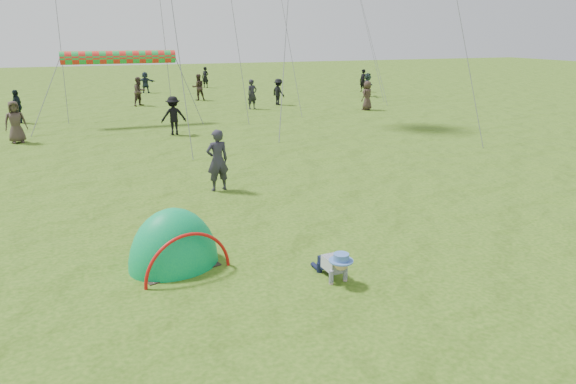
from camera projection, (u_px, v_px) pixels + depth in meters
name	position (u px, v px, depth m)	size (l,w,h in m)	color
ground	(311.00, 280.00, 9.69)	(140.00, 140.00, 0.00)	#294F0F
crawling_toddler	(334.00, 264.00, 9.63)	(0.58, 0.82, 0.63)	black
popup_tent	(175.00, 264.00, 10.33)	(1.82, 1.50, 2.36)	#008A58
standing_adult	(217.00, 160.00, 14.92)	(0.66, 0.44, 1.82)	#292633
crowd_person_0	(252.00, 94.00, 30.98)	(0.65, 0.42, 1.77)	black
crowd_person_1	(139.00, 91.00, 32.35)	(0.87, 0.68, 1.79)	#3F312C
crowd_person_2	(17.00, 106.00, 26.17)	(0.99, 0.41, 1.70)	black
crowd_person_3	(174.00, 116.00, 23.18)	(1.12, 0.64, 1.73)	black
crowd_person_4	(15.00, 122.00, 21.45)	(0.86, 0.56, 1.76)	#40332D
crowd_person_5	(368.00, 85.00, 37.03)	(1.55, 0.50, 1.68)	#27353B
crowd_person_6	(363.00, 81.00, 40.05)	(0.63, 0.41, 1.73)	black
crowd_person_9	(278.00, 92.00, 32.73)	(1.07, 0.61, 1.66)	black
crowd_person_10	(367.00, 96.00, 30.61)	(0.84, 0.54, 1.71)	#382923
crowd_person_11	(145.00, 82.00, 39.35)	(1.47, 0.47, 1.59)	#242E41
crowd_person_12	(205.00, 77.00, 42.97)	(0.63, 0.41, 1.72)	black
crowd_person_13	(198.00, 87.00, 34.97)	(0.86, 0.67, 1.76)	#352722
rainbow_tube_kite	(119.00, 57.00, 25.16)	(0.64, 0.64, 5.39)	red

